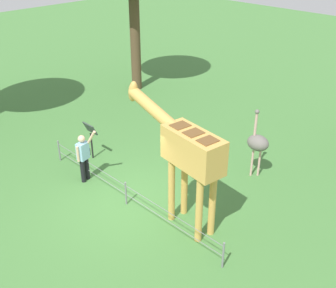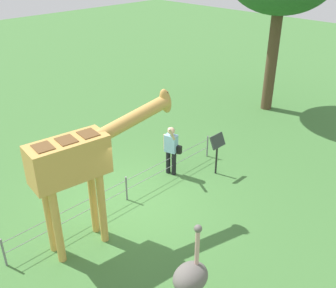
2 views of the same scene
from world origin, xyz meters
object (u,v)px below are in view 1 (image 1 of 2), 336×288
object	(u,v)px
giraffe	(185,150)
visitor	(84,155)
ostrich	(258,143)
info_sign	(91,133)

from	to	relation	value
giraffe	visitor	size ratio (longest dim) A/B	2.08
giraffe	ostrich	bearing A→B (deg)	-91.10
giraffe	info_sign	size ratio (longest dim) A/B	2.78
ostrich	info_sign	xyz separation A→B (m)	(4.58, 3.00, -0.23)
visitor	ostrich	distance (m)	5.36
visitor	info_sign	xyz separation A→B (m)	(0.99, -0.97, 0.05)
visitor	ostrich	size ratio (longest dim) A/B	0.78
visitor	ostrich	world-z (taller)	ostrich
info_sign	ostrich	bearing A→B (deg)	-146.80
ostrich	info_sign	distance (m)	5.48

